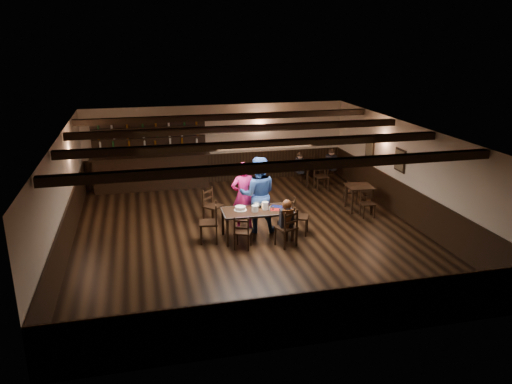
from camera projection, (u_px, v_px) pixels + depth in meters
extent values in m
plane|color=black|center=(250.00, 234.00, 13.07)|extent=(10.00, 10.00, 0.00)
cube|color=beige|center=(218.00, 144.00, 17.29)|extent=(9.00, 0.02, 2.70)
cube|color=beige|center=(318.00, 272.00, 8.03)|extent=(9.00, 0.02, 2.70)
cube|color=beige|center=(62.00, 198.00, 11.65)|extent=(0.02, 10.00, 2.70)
cube|color=beige|center=(409.00, 173.00, 13.66)|extent=(0.02, 10.00, 2.70)
cube|color=silver|center=(249.00, 132.00, 12.25)|extent=(9.00, 10.00, 0.02)
cube|color=black|center=(218.00, 168.00, 17.52)|extent=(9.00, 0.04, 1.00)
cube|color=black|center=(316.00, 317.00, 8.32)|extent=(9.00, 0.04, 1.00)
cube|color=black|center=(68.00, 231.00, 11.92)|extent=(0.04, 10.00, 1.00)
cube|color=black|center=(406.00, 203.00, 13.91)|extent=(0.04, 10.00, 1.00)
cube|color=black|center=(161.00, 132.00, 16.68)|extent=(0.90, 0.03, 1.00)
cube|color=black|center=(161.00, 132.00, 16.66)|extent=(0.80, 0.02, 0.90)
cube|color=black|center=(400.00, 160.00, 14.04)|extent=(0.03, 0.55, 0.65)
cube|color=#72664C|center=(399.00, 160.00, 14.04)|extent=(0.02, 0.45, 0.55)
cube|color=black|center=(370.00, 148.00, 15.82)|extent=(0.03, 0.55, 0.65)
cube|color=#72664C|center=(369.00, 148.00, 15.81)|extent=(0.02, 0.45, 0.55)
cube|color=black|center=(284.00, 166.00, 9.50)|extent=(8.90, 0.18, 0.18)
cube|color=black|center=(259.00, 144.00, 11.35)|extent=(8.90, 0.18, 0.18)
cube|color=black|center=(241.00, 129.00, 13.20)|extent=(8.90, 0.18, 0.18)
cube|color=black|center=(227.00, 117.00, 15.05)|extent=(8.90, 0.18, 0.18)
cube|color=black|center=(228.00, 233.00, 12.19)|extent=(0.06, 0.06, 0.71)
cube|color=black|center=(223.00, 222.00, 12.90)|extent=(0.06, 0.06, 0.71)
cube|color=black|center=(292.00, 228.00, 12.53)|extent=(0.06, 0.06, 0.71)
cube|color=black|center=(284.00, 217.00, 13.24)|extent=(0.06, 0.06, 0.71)
cube|color=black|center=(257.00, 211.00, 12.60)|extent=(1.79, 0.92, 0.04)
cube|color=#A5A8AD|center=(254.00, 206.00, 13.00)|extent=(1.77, 0.06, 0.05)
cube|color=#A5A8AD|center=(261.00, 217.00, 12.20)|extent=(1.77, 0.06, 0.05)
cube|color=#A5A8AD|center=(290.00, 209.00, 12.78)|extent=(0.05, 0.89, 0.05)
cube|color=#A5A8AD|center=(223.00, 214.00, 12.42)|extent=(0.05, 0.89, 0.05)
cube|color=black|center=(251.00, 238.00, 12.27)|extent=(0.04, 0.04, 0.40)
cube|color=black|center=(248.00, 243.00, 11.97)|extent=(0.04, 0.04, 0.40)
cube|color=black|center=(238.00, 237.00, 12.33)|extent=(0.04, 0.04, 0.40)
cube|color=black|center=(235.00, 242.00, 12.03)|extent=(0.04, 0.04, 0.40)
cube|color=black|center=(243.00, 232.00, 12.08)|extent=(0.51, 0.50, 0.04)
cube|color=black|center=(241.00, 226.00, 11.87)|extent=(0.37, 0.19, 0.42)
cube|color=black|center=(241.00, 228.00, 11.88)|extent=(0.32, 0.16, 0.05)
cube|color=black|center=(241.00, 221.00, 11.83)|extent=(0.32, 0.16, 0.05)
cube|color=black|center=(287.00, 233.00, 12.53)|extent=(0.05, 0.05, 0.46)
cube|color=black|center=(297.00, 237.00, 12.25)|extent=(0.05, 0.05, 0.46)
cube|color=black|center=(275.00, 236.00, 12.31)|extent=(0.05, 0.05, 0.46)
cube|color=black|center=(285.00, 241.00, 12.03)|extent=(0.05, 0.05, 0.46)
cube|color=black|center=(286.00, 228.00, 12.20)|extent=(0.58, 0.56, 0.04)
cube|color=black|center=(291.00, 221.00, 11.99)|extent=(0.42, 0.21, 0.48)
cube|color=black|center=(291.00, 222.00, 12.01)|extent=(0.36, 0.17, 0.05)
cube|color=black|center=(291.00, 215.00, 11.95)|extent=(0.36, 0.17, 0.05)
cube|color=black|center=(201.00, 230.00, 12.69)|extent=(0.04, 0.04, 0.49)
cube|color=black|center=(216.00, 229.00, 12.72)|extent=(0.04, 0.04, 0.49)
cube|color=black|center=(201.00, 236.00, 12.30)|extent=(0.04, 0.04, 0.49)
cube|color=black|center=(217.00, 235.00, 12.33)|extent=(0.04, 0.04, 0.49)
cube|color=black|center=(209.00, 223.00, 12.43)|extent=(0.52, 0.54, 0.05)
cube|color=black|center=(216.00, 213.00, 12.37)|extent=(0.11, 0.47, 0.51)
cube|color=black|center=(216.00, 215.00, 12.38)|extent=(0.09, 0.41, 0.06)
cube|color=black|center=(216.00, 207.00, 12.32)|extent=(0.09, 0.41, 0.06)
cube|color=black|center=(306.00, 229.00, 12.81)|extent=(0.05, 0.05, 0.45)
cube|color=black|center=(292.00, 228.00, 12.88)|extent=(0.05, 0.05, 0.45)
cube|color=black|center=(307.00, 223.00, 13.16)|extent=(0.05, 0.05, 0.45)
cube|color=black|center=(294.00, 222.00, 13.23)|extent=(0.05, 0.05, 0.45)
cube|color=black|center=(300.00, 217.00, 12.94)|extent=(0.56, 0.57, 0.04)
cube|color=black|center=(294.00, 208.00, 12.90)|extent=(0.22, 0.41, 0.47)
cube|color=black|center=(293.00, 209.00, 12.92)|extent=(0.18, 0.35, 0.05)
cube|color=black|center=(294.00, 203.00, 12.86)|extent=(0.18, 0.35, 0.05)
cube|color=black|center=(214.00, 218.00, 13.51)|extent=(0.05, 0.05, 0.46)
cube|color=black|center=(204.00, 216.00, 13.70)|extent=(0.05, 0.05, 0.46)
cube|color=black|center=(223.00, 214.00, 13.82)|extent=(0.05, 0.05, 0.46)
cube|color=black|center=(212.00, 212.00, 14.01)|extent=(0.05, 0.05, 0.46)
cube|color=black|center=(213.00, 206.00, 13.68)|extent=(0.63, 0.62, 0.04)
cube|color=black|center=(208.00, 197.00, 13.70)|extent=(0.35, 0.34, 0.49)
cube|color=black|center=(208.00, 198.00, 13.72)|extent=(0.30, 0.29, 0.05)
cube|color=black|center=(207.00, 192.00, 13.66)|extent=(0.30, 0.29, 0.05)
imported|color=#E0246D|center=(243.00, 196.00, 13.19)|extent=(0.71, 0.52, 1.82)
imported|color=navy|center=(258.00, 194.00, 13.00)|extent=(1.10, 0.93, 2.01)
cube|color=black|center=(285.00, 225.00, 12.30)|extent=(0.30, 0.30, 0.12)
cube|color=black|center=(286.00, 218.00, 12.13)|extent=(0.31, 0.19, 0.44)
cylinder|color=black|center=(286.00, 210.00, 12.07)|extent=(0.09, 0.31, 0.31)
sphere|color=#D8A384|center=(287.00, 205.00, 12.02)|extent=(0.19, 0.19, 0.19)
sphere|color=#3B200D|center=(287.00, 205.00, 12.00)|extent=(0.24, 0.24, 0.24)
cone|color=#3B200D|center=(288.00, 220.00, 12.02)|extent=(0.19, 0.19, 0.56)
cylinder|color=white|center=(240.00, 210.00, 12.59)|extent=(0.32, 0.32, 0.01)
cylinder|color=white|center=(240.00, 208.00, 12.58)|extent=(0.26, 0.26, 0.09)
cylinder|color=silver|center=(240.00, 209.00, 12.58)|extent=(0.28, 0.28, 0.04)
cylinder|color=white|center=(255.00, 208.00, 12.47)|extent=(0.17, 0.17, 0.16)
cylinder|color=white|center=(265.00, 206.00, 12.63)|extent=(0.17, 0.17, 0.20)
cylinder|color=#A5A8AD|center=(256.00, 208.00, 12.71)|extent=(0.06, 0.06, 0.03)
sphere|color=orange|center=(256.00, 207.00, 12.70)|extent=(0.03, 0.03, 0.03)
cylinder|color=silver|center=(270.00, 209.00, 12.54)|extent=(0.04, 0.04, 0.10)
cylinder|color=#A5A8AD|center=(273.00, 208.00, 12.61)|extent=(0.04, 0.04, 0.09)
cylinder|color=silver|center=(266.00, 206.00, 12.72)|extent=(0.07, 0.07, 0.11)
cube|color=maroon|center=(275.00, 209.00, 12.63)|extent=(0.32, 0.26, 0.00)
cube|color=#0D1243|center=(277.00, 206.00, 12.86)|extent=(0.38, 0.36, 0.00)
cube|color=black|center=(152.00, 173.00, 16.69)|extent=(3.73, 0.60, 1.10)
cube|color=black|center=(151.00, 156.00, 16.52)|extent=(3.93, 0.70, 0.05)
cube|color=black|center=(151.00, 155.00, 16.78)|extent=(3.73, 0.10, 2.20)
cube|color=black|center=(150.00, 148.00, 16.61)|extent=(3.63, 0.22, 0.03)
cube|color=black|center=(149.00, 138.00, 16.50)|extent=(3.63, 0.22, 0.03)
cube|color=black|center=(149.00, 128.00, 16.39)|extent=(3.63, 0.22, 0.03)
cube|color=black|center=(360.00, 186.00, 14.61)|extent=(0.80, 0.80, 0.04)
cube|color=black|center=(352.00, 202.00, 14.40)|extent=(0.05, 0.05, 0.71)
cube|color=black|center=(346.00, 196.00, 14.97)|extent=(0.05, 0.05, 0.71)
cube|color=black|center=(372.00, 201.00, 14.48)|extent=(0.05, 0.05, 0.71)
cube|color=black|center=(365.00, 195.00, 15.05)|extent=(0.05, 0.05, 0.71)
cube|color=black|center=(314.00, 163.00, 17.17)|extent=(0.88, 0.88, 0.04)
cube|color=black|center=(307.00, 177.00, 16.88)|extent=(0.05, 0.05, 0.71)
cube|color=black|center=(301.00, 172.00, 17.55)|extent=(0.05, 0.05, 0.71)
cube|color=black|center=(327.00, 176.00, 17.03)|extent=(0.05, 0.05, 0.71)
cube|color=black|center=(320.00, 171.00, 17.69)|extent=(0.05, 0.05, 0.71)
cube|color=black|center=(300.00, 166.00, 16.95)|extent=(0.21, 0.35, 0.50)
sphere|color=#D8A384|center=(300.00, 156.00, 16.85)|extent=(0.19, 0.19, 0.19)
sphere|color=black|center=(300.00, 155.00, 16.84)|extent=(0.20, 0.20, 0.20)
cube|color=black|center=(331.00, 162.00, 17.32)|extent=(0.31, 0.41, 0.52)
sphere|color=#D8A384|center=(332.00, 153.00, 17.22)|extent=(0.20, 0.20, 0.20)
sphere|color=black|center=(332.00, 152.00, 17.21)|extent=(0.21, 0.21, 0.21)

